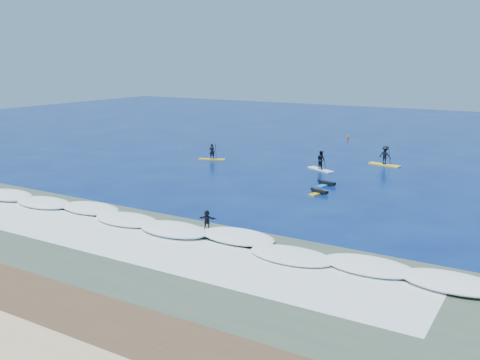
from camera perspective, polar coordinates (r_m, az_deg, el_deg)
The scene contains 12 objects.
ground at distance 41.78m, azimuth 0.58°, elevation -1.55°, with size 160.00×160.00×0.00m, color #04144D.
wet_sand_strip at distance 26.62m, azimuth -24.12°, elevation -11.39°, with size 90.00×5.00×0.08m, color #463320.
shallow_water at distance 31.07m, azimuth -12.73°, elevation -7.05°, with size 90.00×13.00×0.01m, color #36493B.
breaking_wave at distance 33.89m, azimuth -8.06°, elevation -5.16°, with size 40.00×6.00×0.30m, color white.
whitewater at distance 31.75m, azimuth -11.48°, elevation -6.56°, with size 34.00×5.00×0.02m, color silver.
sup_paddler_left at distance 55.94m, azimuth -3.01°, elevation 2.78°, with size 2.82×1.75×1.95m.
sup_paddler_center at distance 51.25m, azimuth 8.63°, elevation 1.94°, with size 3.07×2.14×2.16m.
sup_paddler_right at distance 54.85m, azimuth 15.21°, elevation 2.43°, with size 3.31×1.47×2.26m.
prone_paddler_near at distance 42.44m, azimuth 8.41°, elevation -1.27°, with size 1.58×2.06×0.42m.
prone_paddler_far at distance 45.32m, azimuth 9.18°, elevation -0.37°, with size 1.70×2.20×0.45m.
wave_surfer at distance 32.70m, azimuth -3.53°, elevation -4.39°, with size 1.79×0.97×1.25m.
marker_buoy at distance 70.63m, azimuth 11.39°, elevation 4.43°, with size 0.30×0.30×0.72m.
Camera 1 is at (20.50, -34.88, 10.45)m, focal length 40.00 mm.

